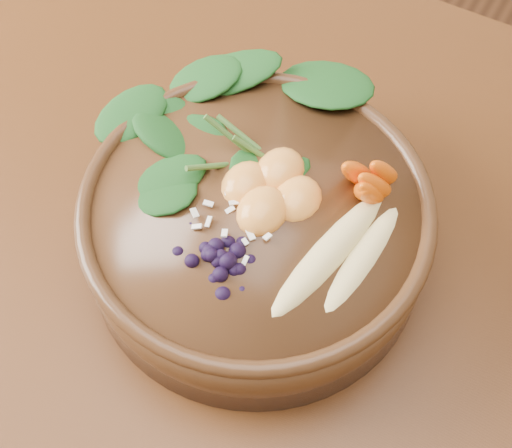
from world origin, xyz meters
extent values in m
plane|color=#381E0F|center=(0.00, 0.00, 0.00)|extent=(4.00, 4.00, 0.00)
cube|color=#562F14|center=(0.00, 0.00, 0.73)|extent=(1.60, 0.90, 0.04)
cylinder|color=#4B2C16|center=(0.13, 0.03, 0.79)|extent=(0.34, 0.34, 0.08)
ellipsoid|color=#E0CC84|center=(0.23, 0.03, 0.84)|extent=(0.04, 0.16, 0.03)
ellipsoid|color=#E0CC84|center=(0.20, 0.02, 0.85)|extent=(0.06, 0.16, 0.03)
camera|label=1|loc=(0.29, -0.26, 1.33)|focal=50.00mm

